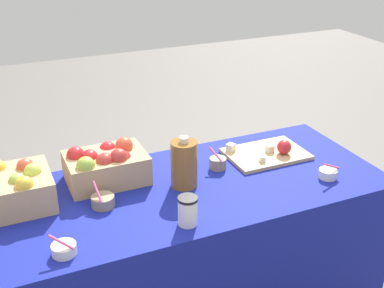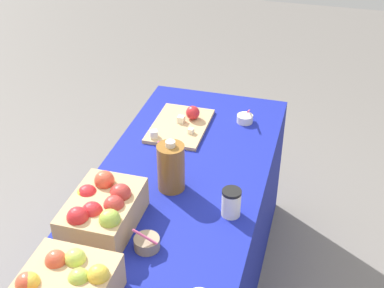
{
  "view_description": "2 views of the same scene",
  "coord_description": "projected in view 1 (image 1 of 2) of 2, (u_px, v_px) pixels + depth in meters",
  "views": [
    {
      "loc": [
        -0.72,
        -1.8,
        1.87
      ],
      "look_at": [
        0.07,
        0.0,
        0.94
      ],
      "focal_mm": 47.0,
      "sensor_mm": 36.0,
      "label": 1
    },
    {
      "loc": [
        -1.69,
        -0.56,
        2.15
      ],
      "look_at": [
        0.18,
        -0.04,
        0.88
      ],
      "focal_mm": 49.2,
      "sensor_mm": 36.0,
      "label": 2
    }
  ],
  "objects": [
    {
      "name": "cutting_board_front",
      "position": [
        268.0,
        153.0,
        2.52
      ],
      "size": [
        0.39,
        0.27,
        0.09
      ],
      "color": "tan",
      "rests_on": "table"
    },
    {
      "name": "table",
      "position": [
        179.0,
        255.0,
        2.39
      ],
      "size": [
        1.9,
        0.76,
        0.74
      ],
      "primitive_type": "cube",
      "color": "navy",
      "rests_on": "ground_plane"
    },
    {
      "name": "sample_bowl_extra",
      "position": [
        64.0,
        249.0,
        1.8
      ],
      "size": [
        0.1,
        0.09,
        0.09
      ],
      "color": "silver",
      "rests_on": "table"
    },
    {
      "name": "coffee_cup",
      "position": [
        188.0,
        211.0,
        1.96
      ],
      "size": [
        0.08,
        0.08,
        0.12
      ],
      "color": "silver",
      "rests_on": "table"
    },
    {
      "name": "sample_bowl_mid",
      "position": [
        328.0,
        173.0,
        2.31
      ],
      "size": [
        0.1,
        0.08,
        0.09
      ],
      "color": "silver",
      "rests_on": "table"
    },
    {
      "name": "cider_jug",
      "position": [
        184.0,
        164.0,
        2.21
      ],
      "size": [
        0.12,
        0.12,
        0.24
      ],
      "color": "brown",
      "rests_on": "table"
    },
    {
      "name": "apple_crate_middle",
      "position": [
        106.0,
        164.0,
        2.26
      ],
      "size": [
        0.35,
        0.25,
        0.19
      ],
      "color": "tan",
      "rests_on": "table"
    },
    {
      "name": "sample_bowl_far",
      "position": [
        103.0,
        201.0,
        2.09
      ],
      "size": [
        0.1,
        0.1,
        0.11
      ],
      "color": "gray",
      "rests_on": "table"
    },
    {
      "name": "sample_bowl_near",
      "position": [
        218.0,
        163.0,
        2.39
      ],
      "size": [
        0.08,
        0.09,
        0.11
      ],
      "color": "gray",
      "rests_on": "table"
    }
  ]
}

